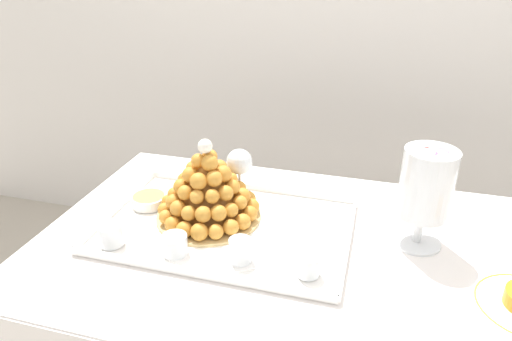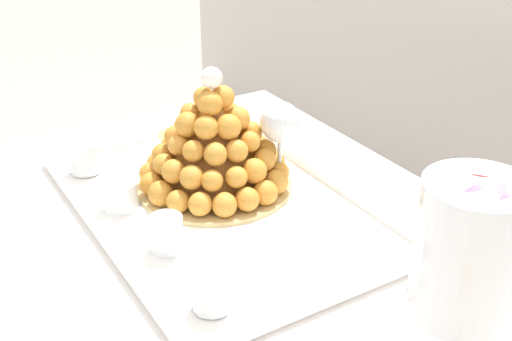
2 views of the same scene
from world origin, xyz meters
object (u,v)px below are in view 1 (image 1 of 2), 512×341
(dessert_cup_centre, at_px, (240,251))
(wine_glass, at_px, (239,164))
(croquembouche, at_px, (208,190))
(dessert_cup_mid_left, at_px, (175,245))
(dessert_cup_mid_right, at_px, (308,265))
(macaron_goblet, at_px, (427,185))
(serving_tray, at_px, (226,226))
(dessert_cup_left, at_px, (111,235))
(creme_brulee_ramekin, at_px, (149,200))

(dessert_cup_centre, xyz_separation_m, wine_glass, (-0.08, 0.26, 0.09))
(croquembouche, bearing_deg, wine_glass, 61.86)
(croquembouche, distance_m, dessert_cup_mid_left, 0.18)
(dessert_cup_mid_left, height_order, wine_glass, wine_glass)
(dessert_cup_mid_right, height_order, macaron_goblet, macaron_goblet)
(dessert_cup_mid_left, relative_size, dessert_cup_centre, 1.06)
(serving_tray, bearing_deg, dessert_cup_left, -147.82)
(dessert_cup_centre, distance_m, wine_glass, 0.29)
(dessert_cup_mid_right, bearing_deg, macaron_goblet, 40.40)
(serving_tray, relative_size, dessert_cup_mid_right, 12.02)
(dessert_cup_centre, bearing_deg, dessert_cup_mid_right, -2.22)
(dessert_cup_mid_right, bearing_deg, serving_tray, 150.14)
(dessert_cup_mid_right, height_order, creme_brulee_ramekin, dessert_cup_mid_right)
(serving_tray, distance_m, macaron_goblet, 0.50)
(dessert_cup_centre, height_order, dessert_cup_mid_right, dessert_cup_centre)
(dessert_cup_mid_right, bearing_deg, dessert_cup_left, -178.22)
(wine_glass, bearing_deg, dessert_cup_mid_right, -47.75)
(creme_brulee_ramekin, bearing_deg, dessert_cup_left, -89.16)
(croquembouche, distance_m, dessert_cup_mid_right, 0.34)
(croquembouche, bearing_deg, dessert_cup_mid_left, -96.45)
(serving_tray, height_order, creme_brulee_ramekin, creme_brulee_ramekin)
(serving_tray, xyz_separation_m, wine_glass, (-0.00, 0.13, 0.12))
(dessert_cup_left, height_order, dessert_cup_centre, dessert_cup_centre)
(dessert_cup_mid_left, distance_m, dessert_cup_centre, 0.16)
(dessert_cup_centre, bearing_deg, croquembouche, 131.06)
(dessert_cup_mid_right, relative_size, wine_glass, 0.31)
(croquembouche, height_order, dessert_cup_centre, croquembouche)
(croquembouche, xyz_separation_m, dessert_cup_mid_right, (0.29, -0.16, -0.06))
(dessert_cup_left, relative_size, wine_glass, 0.35)
(creme_brulee_ramekin, distance_m, wine_glass, 0.27)
(dessert_cup_mid_left, height_order, creme_brulee_ramekin, dessert_cup_mid_left)
(dessert_cup_mid_left, bearing_deg, wine_glass, 74.89)
(dessert_cup_left, height_order, dessert_cup_mid_left, dessert_cup_left)
(dessert_cup_centre, xyz_separation_m, dessert_cup_mid_right, (0.16, -0.01, -0.00))
(dessert_cup_left, distance_m, dessert_cup_mid_left, 0.16)
(dessert_cup_mid_left, xyz_separation_m, dessert_cup_centre, (0.16, 0.01, 0.00))
(dessert_cup_left, height_order, dessert_cup_mid_right, dessert_cup_left)
(serving_tray, xyz_separation_m, dessert_cup_mid_left, (-0.08, -0.14, 0.03))
(macaron_goblet, bearing_deg, dessert_cup_left, -163.15)
(croquembouche, height_order, dessert_cup_left, croquembouche)
(dessert_cup_mid_right, xyz_separation_m, wine_glass, (-0.24, 0.26, 0.10))
(dessert_cup_mid_left, height_order, macaron_goblet, macaron_goblet)
(serving_tray, bearing_deg, creme_brulee_ramekin, 169.55)
(dessert_cup_centre, relative_size, macaron_goblet, 0.21)
(dessert_cup_centre, bearing_deg, wine_glass, 107.68)
(dessert_cup_centre, bearing_deg, macaron_goblet, 26.34)
(serving_tray, relative_size, dessert_cup_left, 10.84)
(dessert_cup_centre, bearing_deg, creme_brulee_ramekin, 151.53)
(dessert_cup_mid_right, bearing_deg, dessert_cup_mid_left, -178.51)
(dessert_cup_mid_left, distance_m, dessert_cup_mid_right, 0.31)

